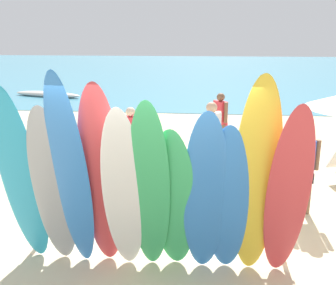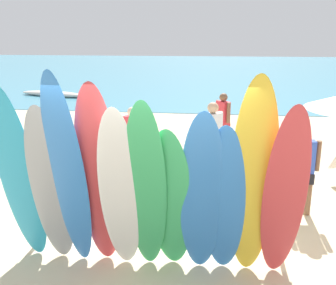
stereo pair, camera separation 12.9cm
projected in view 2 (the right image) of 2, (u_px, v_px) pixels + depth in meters
name	position (u px, v px, depth m)	size (l,w,h in m)	color
ground	(198.00, 99.00, 19.08)	(60.00, 60.00, 0.00)	beige
ocean_water	(206.00, 69.00, 34.63)	(60.00, 40.00, 0.02)	teal
surfboard_rack	(154.00, 223.00, 5.56)	(3.67, 0.07, 0.58)	brown
surfboard_teal_0	(19.00, 178.00, 5.08)	(0.55, 0.07, 2.56)	#289EC6
surfboard_grey_1	(51.00, 188.00, 5.07)	(0.54, 0.06, 2.32)	#999EA3
surfboard_blue_2	(68.00, 176.00, 4.91)	(0.47, 0.07, 2.74)	#337AD1
surfboard_red_3	(99.00, 179.00, 4.98)	(0.55, 0.07, 2.59)	#D13D42
surfboard_white_4	(120.00, 193.00, 4.88)	(0.53, 0.08, 2.35)	white
surfboard_green_5	(146.00, 191.00, 4.84)	(0.51, 0.07, 2.45)	#38B266
surfboard_green_6	(170.00, 202.00, 4.96)	(0.57, 0.07, 2.07)	#38B266
surfboard_blue_7	(202.00, 196.00, 4.86)	(0.56, 0.07, 2.28)	#337AD1
surfboard_blue_8	(224.00, 202.00, 4.89)	(0.55, 0.08, 2.10)	#337AD1
surfboard_yellow_9	(253.00, 183.00, 4.71)	(0.56, 0.06, 2.71)	yellow
surfboard_red_10	(284.00, 198.00, 4.64)	(0.50, 0.06, 2.46)	#D13D42
beachgoer_photographing	(302.00, 166.00, 6.69)	(0.58, 0.25, 1.54)	brown
beachgoer_strolling	(223.00, 118.00, 10.39)	(0.40, 0.51, 1.55)	brown
beachgoer_midbeach	(133.00, 136.00, 8.72)	(0.54, 0.31, 1.51)	beige
beachgoer_by_water	(212.00, 136.00, 8.27)	(0.44, 0.54, 1.69)	tan
distant_boat	(53.00, 94.00, 19.68)	(3.70, 1.51, 0.29)	silver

